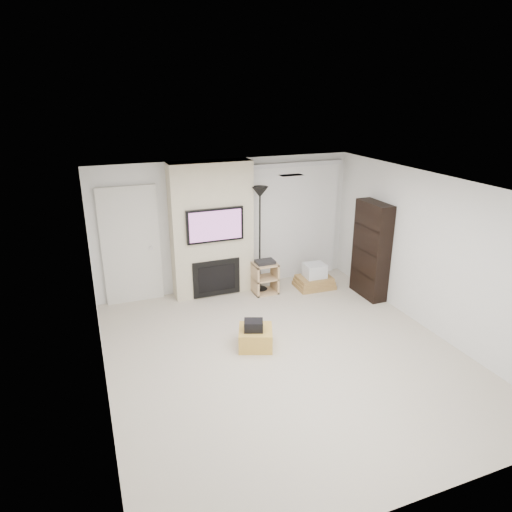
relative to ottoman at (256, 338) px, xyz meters
name	(u,v)px	position (x,y,z in m)	size (l,w,h in m)	color
floor	(285,355)	(0.32, -0.40, -0.15)	(5.00, 5.50, 0.00)	beige
ceiling	(290,187)	(0.32, -0.40, 2.35)	(5.00, 5.50, 0.00)	white
wall_back	(227,225)	(0.32, 2.35, 1.10)	(5.00, 2.50, 0.00)	white
wall_front	(424,394)	(0.32, -3.15, 1.10)	(5.00, 2.50, 0.00)	white
wall_left	(97,306)	(-2.18, -0.40, 1.10)	(5.50, 2.50, 0.00)	white
wall_right	(433,255)	(2.82, -0.40, 1.10)	(5.50, 2.50, 0.00)	white
hvac_vent	(291,175)	(0.72, 0.40, 2.35)	(0.35, 0.18, 0.01)	silver
ottoman	(256,338)	(0.00, 0.00, 0.00)	(0.50, 0.50, 0.30)	gold
black_bag	(254,325)	(-0.04, -0.03, 0.23)	(0.28, 0.22, 0.16)	black
fireplace_wall	(212,231)	(-0.03, 2.14, 1.09)	(1.50, 0.47, 2.50)	beige
entry_door	(131,246)	(-1.48, 2.32, 0.90)	(1.02, 0.11, 2.14)	silver
vertical_blinds	(294,217)	(1.72, 2.30, 1.12)	(1.98, 0.10, 2.37)	silver
floor_lamp	(260,210)	(0.82, 1.90, 1.45)	(0.30, 0.30, 2.03)	black
av_stand	(265,276)	(0.87, 1.76, 0.20)	(0.45, 0.38, 0.66)	tan
box_stack	(314,278)	(1.88, 1.65, 0.03)	(0.74, 0.57, 0.49)	#AA8147
bookshelf	(371,250)	(2.66, 0.97, 0.75)	(0.30, 0.80, 1.80)	black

